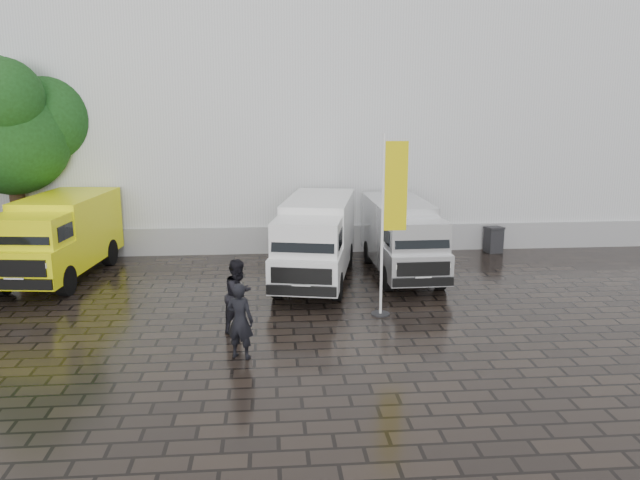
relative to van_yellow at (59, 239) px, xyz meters
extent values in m
plane|color=black|center=(9.15, -5.14, -1.29)|extent=(120.00, 120.00, 0.00)
cube|color=silver|center=(11.15, 10.86, 4.71)|extent=(44.00, 16.00, 12.00)
cube|color=gray|center=(11.15, 2.81, -0.79)|extent=(44.00, 0.15, 1.00)
cylinder|color=black|center=(9.65, -4.31, -1.27)|extent=(0.50, 0.50, 0.04)
cylinder|color=white|center=(9.65, -4.31, 1.12)|extent=(0.07, 0.07, 4.81)
cube|color=yellow|center=(9.98, -4.31, 2.17)|extent=(0.60, 0.03, 2.31)
cylinder|color=black|center=(-2.11, 2.48, 0.55)|extent=(0.52, 0.52, 3.68)
sphere|color=#173C13|center=(-2.11, 2.48, 3.13)|extent=(4.05, 4.05, 4.05)
cube|color=black|center=(15.14, 2.27, -0.80)|extent=(0.68, 0.68, 0.97)
imported|color=black|center=(6.03, -6.87, -0.43)|extent=(0.74, 0.63, 1.73)
imported|color=black|center=(5.94, -5.18, -0.38)|extent=(1.07, 1.12, 1.83)
camera|label=1|loc=(6.72, -20.02, 4.36)|focal=35.00mm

